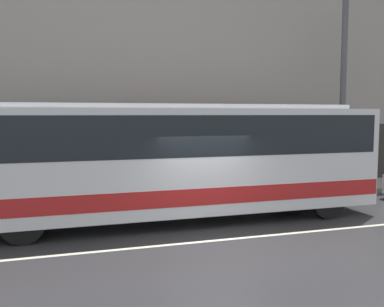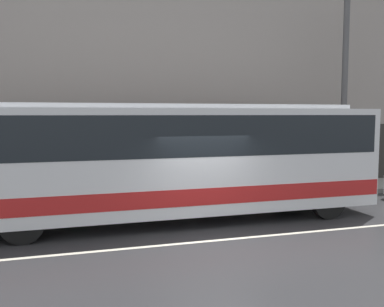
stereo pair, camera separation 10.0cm
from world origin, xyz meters
name	(u,v)px [view 1 (the left image)]	position (x,y,z in m)	size (l,w,h in m)	color
ground_plane	(217,240)	(0.00, 0.00, 0.00)	(60.00, 60.00, 0.00)	#2D2D30
sidewalk	(166,197)	(0.00, 5.19, 0.09)	(60.00, 2.38, 0.17)	gray
building_facade	(157,61)	(0.00, 6.52, 5.06)	(60.00, 0.35, 10.50)	gray
lane_stripe	(217,240)	(0.00, 0.00, 0.00)	(54.00, 0.14, 0.01)	beige
transit_bus	(167,156)	(-0.70, 2.24, 1.88)	(12.39, 2.61, 3.34)	silver
utility_pole_near	(343,94)	(7.12, 4.89, 3.85)	(0.23, 0.23, 7.35)	#4C4C4F
pedestrian_waiting	(76,178)	(-3.09, 5.58, 0.86)	(0.36, 0.36, 1.51)	#1E5933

